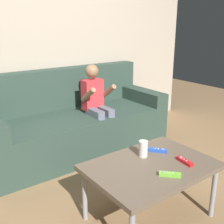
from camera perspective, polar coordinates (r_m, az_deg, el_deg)
ground_plane at (r=2.20m, az=10.17°, el=-21.36°), size 8.35×8.35×0.00m
wall_back at (r=3.27m, az=-13.59°, el=15.00°), size 4.18×0.05×2.50m
couch at (r=3.16m, az=-7.55°, el=-2.35°), size 1.99×0.80×0.88m
person_seated_on_couch at (r=3.03m, az=-3.05°, el=1.81°), size 0.31×0.37×0.95m
coffee_table at (r=2.03m, az=7.83°, el=-11.41°), size 0.87×0.62×0.44m
game_remote_lime_near_edge at (r=1.89m, az=11.58°, el=-12.23°), size 0.12×0.13×0.03m
game_remote_blue_center at (r=2.20m, az=9.22°, el=-7.62°), size 0.12×0.13×0.03m
game_remote_red_far_corner at (r=2.07m, az=14.43°, el=-9.60°), size 0.05×0.14×0.03m
soda_can at (r=2.09m, az=6.32°, el=-7.39°), size 0.07×0.07×0.12m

